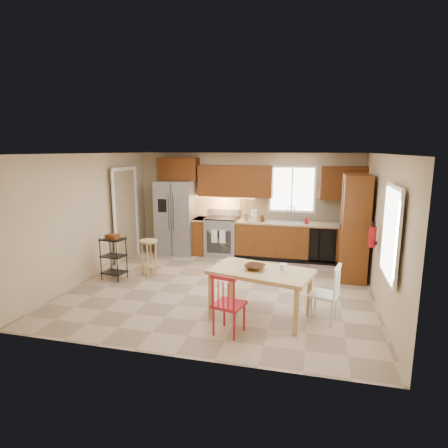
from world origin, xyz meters
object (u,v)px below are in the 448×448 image
table_jar (283,268)px  utility_cart (114,258)px  soap_bottle (307,220)px  fire_extinguisher (372,237)px  dining_table (260,294)px  chair_white (324,293)px  refrigerator (177,217)px  table_bowl (255,270)px  chair_red (229,303)px  bar_stool (149,258)px  pantry (354,227)px  range_stove (222,237)px

table_jar → utility_cart: utility_cart is taller
soap_bottle → fire_extinguisher: bearing=-59.5°
dining_table → chair_white: chair_white is taller
chair_white → table_jar: (-0.62, 0.05, 0.33)m
refrigerator → dining_table: size_ratio=1.19×
chair_white → table_bowl: bearing=106.4°
table_bowl → table_jar: table_jar is taller
dining_table → chair_red: (-0.35, -0.65, 0.08)m
soap_bottle → fire_extinguisher: fire_extinguisher is taller
refrigerator → chair_white: refrigerator is taller
soap_bottle → table_jar: 3.08m
refrigerator → table_bowl: 4.05m
fire_extinguisher → table_bowl: size_ratio=1.17×
chair_red → bar_stool: size_ratio=1.18×
table_jar → refrigerator: bearing=133.4°
dining_table → soap_bottle: bearing=93.1°
refrigerator → table_jar: bearing=-46.6°
soap_bottle → utility_cart: size_ratio=0.22×
soap_bottle → chair_red: 3.96m
chair_red → chair_white: same height
table_bowl → table_jar: 0.44m
soap_bottle → chair_red: soap_bottle is taller
chair_white → table_bowl: chair_white is taller
pantry → table_bowl: pantry is taller
pantry → utility_cart: (-4.65, -1.26, -0.61)m
refrigerator → utility_cart: refrigerator is taller
refrigerator → bar_stool: (0.08, -1.82, -0.53)m
chair_white → bar_stool: size_ratio=1.18×
soap_bottle → table_bowl: soap_bottle is taller
dining_table → chair_red: chair_red is taller
chair_red → table_jar: chair_red is taller
chair_red → bar_stool: chair_red is taller
pantry → bar_stool: size_ratio=2.77×
table_bowl → bar_stool: size_ratio=0.41×
table_bowl → soap_bottle: bearing=77.8°
range_stove → chair_white: (2.39, -3.20, -0.01)m
table_jar → table_bowl: bearing=-167.5°
pantry → utility_cart: pantry is taller
refrigerator → chair_white: size_ratio=2.03×
fire_extinguisher → dining_table: size_ratio=0.24×
fire_extinguisher → table_bowl: bearing=-146.6°
pantry → dining_table: pantry is taller
range_stove → chair_red: bearing=-74.4°
range_stove → table_bowl: (1.35, -3.25, 0.29)m
dining_table → table_jar: table_jar is taller
refrigerator → table_jar: 4.26m
table_bowl → bar_stool: (-2.42, 1.37, -0.37)m
pantry → chair_red: (-1.89, -2.91, -0.60)m
soap_bottle → chair_red: (-0.94, -3.81, -0.55)m
table_jar → bar_stool: (-2.85, 1.27, -0.40)m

